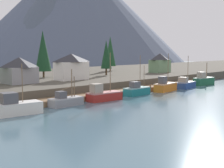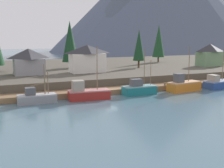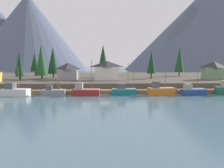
{
  "view_description": "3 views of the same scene",
  "coord_description": "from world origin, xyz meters",
  "px_view_note": "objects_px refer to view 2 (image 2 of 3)",
  "views": [
    {
      "loc": [
        -46.07,
        -45.18,
        9.7
      ],
      "look_at": [
        1.3,
        2.37,
        2.46
      ],
      "focal_mm": 49.82,
      "sensor_mm": 36.0,
      "label": 1
    },
    {
      "loc": [
        -21.04,
        -49.4,
        10.87
      ],
      "look_at": [
        1.31,
        2.55,
        1.68
      ],
      "focal_mm": 46.96,
      "sensor_mm": 36.0,
      "label": 2
    },
    {
      "loc": [
        -0.48,
        -66.45,
        9.76
      ],
      "look_at": [
        2.07,
        1.89,
        2.59
      ],
      "focal_mm": 39.14,
      "sensor_mm": 36.0,
      "label": 3
    }
  ],
  "objects_px": {
    "fishing_boat_teal": "(139,89)",
    "conifer_mid_right": "(139,45)",
    "conifer_back_left": "(70,41)",
    "fishing_boat_grey": "(36,98)",
    "fishing_boat_orange": "(184,85)",
    "fishing_boat_blue": "(218,83)",
    "fishing_boat_red": "(87,93)",
    "house_white": "(87,58)",
    "house_green": "(210,55)",
    "conifer_near_right": "(159,41)",
    "house_grey": "(29,61)"
  },
  "relations": [
    {
      "from": "fishing_boat_blue",
      "to": "house_white",
      "type": "height_order",
      "value": "house_white"
    },
    {
      "from": "house_green",
      "to": "conifer_mid_right",
      "type": "height_order",
      "value": "conifer_mid_right"
    },
    {
      "from": "fishing_boat_grey",
      "to": "conifer_mid_right",
      "type": "bearing_deg",
      "value": 34.72
    },
    {
      "from": "fishing_boat_teal",
      "to": "fishing_boat_orange",
      "type": "relative_size",
      "value": 0.96
    },
    {
      "from": "fishing_boat_teal",
      "to": "conifer_mid_right",
      "type": "bearing_deg",
      "value": 60.97
    },
    {
      "from": "fishing_boat_teal",
      "to": "conifer_near_right",
      "type": "distance_m",
      "value": 43.93
    },
    {
      "from": "conifer_near_right",
      "to": "house_grey",
      "type": "bearing_deg",
      "value": -160.26
    },
    {
      "from": "conifer_near_right",
      "to": "conifer_back_left",
      "type": "bearing_deg",
      "value": -168.58
    },
    {
      "from": "house_grey",
      "to": "conifer_mid_right",
      "type": "relative_size",
      "value": 0.66
    },
    {
      "from": "fishing_boat_grey",
      "to": "fishing_boat_teal",
      "type": "relative_size",
      "value": 0.74
    },
    {
      "from": "house_grey",
      "to": "conifer_back_left",
      "type": "height_order",
      "value": "conifer_back_left"
    },
    {
      "from": "fishing_boat_orange",
      "to": "fishing_boat_blue",
      "type": "distance_m",
      "value": 8.75
    },
    {
      "from": "fishing_boat_orange",
      "to": "conifer_near_right",
      "type": "xyz_separation_m",
      "value": [
        16.01,
        35.0,
        8.3
      ]
    },
    {
      "from": "fishing_boat_red",
      "to": "fishing_boat_blue",
      "type": "relative_size",
      "value": 1.11
    },
    {
      "from": "fishing_boat_teal",
      "to": "conifer_mid_right",
      "type": "distance_m",
      "value": 25.84
    },
    {
      "from": "fishing_boat_red",
      "to": "fishing_boat_blue",
      "type": "height_order",
      "value": "fishing_boat_red"
    },
    {
      "from": "conifer_back_left",
      "to": "conifer_mid_right",
      "type": "bearing_deg",
      "value": -20.24
    },
    {
      "from": "house_white",
      "to": "conifer_near_right",
      "type": "height_order",
      "value": "conifer_near_right"
    },
    {
      "from": "fishing_boat_grey",
      "to": "conifer_back_left",
      "type": "height_order",
      "value": "conifer_back_left"
    },
    {
      "from": "house_white",
      "to": "conifer_mid_right",
      "type": "bearing_deg",
      "value": 15.02
    },
    {
      "from": "house_grey",
      "to": "conifer_near_right",
      "type": "xyz_separation_m",
      "value": [
        43.42,
        15.58,
        4.03
      ]
    },
    {
      "from": "fishing_boat_blue",
      "to": "house_white",
      "type": "relative_size",
      "value": 1.0
    },
    {
      "from": "conifer_near_right",
      "to": "fishing_boat_orange",
      "type": "bearing_deg",
      "value": -114.57
    },
    {
      "from": "fishing_boat_blue",
      "to": "conifer_near_right",
      "type": "height_order",
      "value": "conifer_near_right"
    },
    {
      "from": "fishing_boat_red",
      "to": "conifer_near_right",
      "type": "height_order",
      "value": "conifer_near_right"
    },
    {
      "from": "house_green",
      "to": "house_white",
      "type": "bearing_deg",
      "value": -179.44
    },
    {
      "from": "fishing_boat_red",
      "to": "conifer_back_left",
      "type": "height_order",
      "value": "conifer_back_left"
    },
    {
      "from": "fishing_boat_orange",
      "to": "conifer_back_left",
      "type": "relative_size",
      "value": 0.72
    },
    {
      "from": "fishing_boat_orange",
      "to": "conifer_mid_right",
      "type": "bearing_deg",
      "value": 77.25
    },
    {
      "from": "fishing_boat_red",
      "to": "conifer_back_left",
      "type": "relative_size",
      "value": 0.74
    },
    {
      "from": "fishing_boat_orange",
      "to": "house_white",
      "type": "xyz_separation_m",
      "value": [
        -14.18,
        18.01,
        4.61
      ]
    },
    {
      "from": "fishing_boat_orange",
      "to": "conifer_back_left",
      "type": "distance_m",
      "value": 33.6
    },
    {
      "from": "fishing_boat_blue",
      "to": "house_green",
      "type": "height_order",
      "value": "house_green"
    },
    {
      "from": "fishing_boat_orange",
      "to": "fishing_boat_red",
      "type": "bearing_deg",
      "value": 171.38
    },
    {
      "from": "fishing_boat_blue",
      "to": "conifer_back_left",
      "type": "height_order",
      "value": "conifer_back_left"
    },
    {
      "from": "house_white",
      "to": "house_green",
      "type": "distance_m",
      "value": 36.84
    },
    {
      "from": "fishing_boat_orange",
      "to": "house_white",
      "type": "height_order",
      "value": "fishing_boat_orange"
    },
    {
      "from": "conifer_back_left",
      "to": "fishing_boat_orange",
      "type": "bearing_deg",
      "value": -61.74
    },
    {
      "from": "conifer_near_right",
      "to": "conifer_mid_right",
      "type": "distance_m",
      "value": 19.05
    },
    {
      "from": "fishing_boat_orange",
      "to": "house_grey",
      "type": "xyz_separation_m",
      "value": [
        -27.42,
        19.42,
        4.27
      ]
    },
    {
      "from": "conifer_mid_right",
      "to": "fishing_boat_grey",
      "type": "bearing_deg",
      "value": -144.79
    },
    {
      "from": "conifer_near_right",
      "to": "conifer_back_left",
      "type": "height_order",
      "value": "conifer_back_left"
    },
    {
      "from": "fishing_boat_teal",
      "to": "fishing_boat_orange",
      "type": "distance_m",
      "value": 9.89
    },
    {
      "from": "fishing_boat_grey",
      "to": "fishing_boat_teal",
      "type": "distance_m",
      "value": 19.0
    },
    {
      "from": "fishing_boat_blue",
      "to": "house_grey",
      "type": "bearing_deg",
      "value": 144.25
    },
    {
      "from": "fishing_boat_blue",
      "to": "conifer_back_left",
      "type": "xyz_separation_m",
      "value": [
        -24.15,
        28.75,
        8.56
      ]
    },
    {
      "from": "fishing_boat_teal",
      "to": "conifer_back_left",
      "type": "relative_size",
      "value": 0.7
    },
    {
      "from": "fishing_boat_teal",
      "to": "conifer_back_left",
      "type": "distance_m",
      "value": 29.92
    },
    {
      "from": "fishing_boat_blue",
      "to": "fishing_boat_orange",
      "type": "bearing_deg",
      "value": 171.97
    },
    {
      "from": "conifer_mid_right",
      "to": "fishing_boat_orange",
      "type": "bearing_deg",
      "value": -94.71
    }
  ]
}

